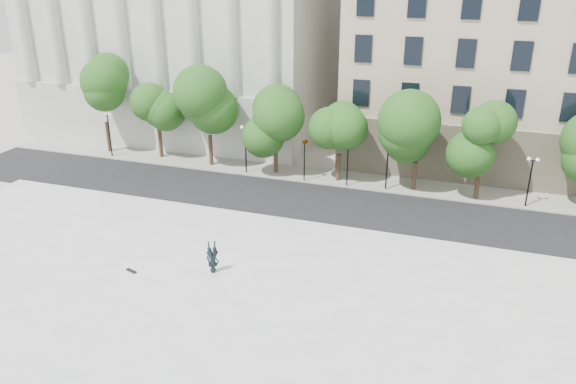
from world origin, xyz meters
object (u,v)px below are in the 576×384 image
(skateboard, at_px, (131,271))
(traffic_light_west, at_px, (305,139))
(person_lying, at_px, (213,268))
(traffic_light_east, at_px, (348,144))

(skateboard, bearing_deg, traffic_light_west, 92.98)
(traffic_light_west, height_order, person_lying, traffic_light_west)
(traffic_light_west, distance_m, traffic_light_east, 3.67)
(traffic_light_east, bearing_deg, skateboard, -115.05)
(traffic_light_east, distance_m, skateboard, 20.41)
(traffic_light_west, bearing_deg, traffic_light_east, 0.00)
(traffic_light_west, height_order, skateboard, traffic_light_west)
(traffic_light_west, distance_m, person_lying, 17.02)
(traffic_light_west, relative_size, traffic_light_east, 1.01)
(traffic_light_east, relative_size, skateboard, 5.57)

